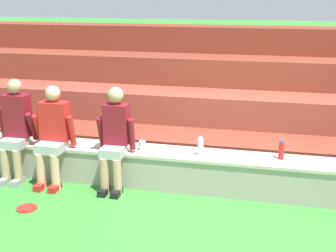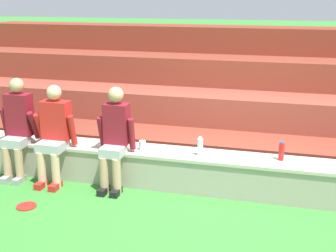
% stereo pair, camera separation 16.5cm
% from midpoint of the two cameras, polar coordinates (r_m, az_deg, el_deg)
% --- Properties ---
extents(ground_plane, '(80.00, 80.00, 0.00)m').
position_cam_midpoint_polar(ground_plane, '(5.72, 5.55, -9.09)').
color(ground_plane, '#388433').
extents(stone_seating_wall, '(8.17, 0.51, 0.48)m').
position_cam_midpoint_polar(stone_seating_wall, '(5.83, 5.94, -5.83)').
color(stone_seating_wall, '#A8A08E').
rests_on(stone_seating_wall, ground).
extents(brick_bleachers, '(10.51, 3.18, 1.88)m').
position_cam_midpoint_polar(brick_bleachers, '(7.97, 8.30, 3.57)').
color(brick_bleachers, brown).
rests_on(brick_bleachers, ground).
extents(person_left_of_center, '(0.52, 0.51, 1.38)m').
position_cam_midpoint_polar(person_left_of_center, '(6.40, -19.55, -0.20)').
color(person_left_of_center, tan).
rests_on(person_left_of_center, ground).
extents(person_center, '(0.56, 0.54, 1.32)m').
position_cam_midpoint_polar(person_center, '(6.10, -15.22, -0.92)').
color(person_center, '#DBAD89').
rests_on(person_center, ground).
extents(person_right_of_center, '(0.50, 0.53, 1.34)m').
position_cam_midpoint_polar(person_right_of_center, '(5.77, -7.61, -1.41)').
color(person_right_of_center, tan).
rests_on(person_right_of_center, ground).
extents(water_bottle_mid_left, '(0.07, 0.07, 0.25)m').
position_cam_midpoint_polar(water_bottle_mid_left, '(5.70, 3.33, -2.62)').
color(water_bottle_mid_left, silver).
rests_on(water_bottle_mid_left, stone_seating_wall).
extents(water_bottle_center_gap, '(0.07, 0.07, 0.24)m').
position_cam_midpoint_polar(water_bottle_center_gap, '(5.72, 13.43, -3.03)').
color(water_bottle_center_gap, red).
rests_on(water_bottle_center_gap, stone_seating_wall).
extents(plastic_cup_left_end, '(0.09, 0.09, 0.11)m').
position_cam_midpoint_polar(plastic_cup_left_end, '(6.79, -20.54, -1.06)').
color(plastic_cup_left_end, red).
rests_on(plastic_cup_left_end, stone_seating_wall).
extents(plastic_cup_middle, '(0.09, 0.09, 0.12)m').
position_cam_midpoint_polar(plastic_cup_middle, '(5.92, -4.10, -2.49)').
color(plastic_cup_middle, white).
rests_on(plastic_cup_middle, stone_seating_wall).
extents(frisbee, '(0.24, 0.24, 0.02)m').
position_cam_midpoint_polar(frisbee, '(5.70, -18.34, -9.91)').
color(frisbee, red).
rests_on(frisbee, ground).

